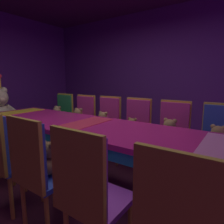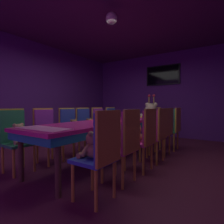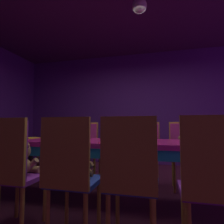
{
  "view_description": "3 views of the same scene",
  "coord_description": "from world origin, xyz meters",
  "views": [
    {
      "loc": [
        -1.68,
        -1.56,
        1.26
      ],
      "look_at": [
        0.12,
        -0.32,
        0.89
      ],
      "focal_mm": 30.86,
      "sensor_mm": 36.0,
      "label": 1
    },
    {
      "loc": [
        2.0,
        -2.84,
        1.03
      ],
      "look_at": [
        -0.06,
        0.18,
        0.9
      ],
      "focal_mm": 28.88,
      "sensor_mm": 36.0,
      "label": 2
    },
    {
      "loc": [
        -2.29,
        -0.48,
        0.91
      ],
      "look_at": [
        -0.11,
        0.08,
        1.08
      ],
      "focal_mm": 30.76,
      "sensor_mm": 36.0,
      "label": 3
    }
  ],
  "objects": [
    {
      "name": "teddy_right_2",
      "position": [
        0.72,
        -0.25,
        0.57
      ],
      "size": [
        0.21,
        0.27,
        0.26
      ],
      "rotation": [
        0.0,
        0.0,
        3.14
      ],
      "color": "olive",
      "rests_on": "chair_right_2"
    },
    {
      "name": "teddy_left_4",
      "position": [
        -0.72,
        0.8,
        0.59
      ],
      "size": [
        0.25,
        0.32,
        0.3
      ],
      "color": "#9E7247",
      "rests_on": "chair_left_4"
    },
    {
      "name": "wall_right",
      "position": [
        2.6,
        0.0,
        1.4
      ],
      "size": [
        0.12,
        6.4,
        2.8
      ],
      "primitive_type": "cube",
      "color": "#59267F",
      "rests_on": "ground_plane"
    },
    {
      "name": "teddy_left_2",
      "position": [
        -0.7,
        -0.25,
        0.59
      ],
      "size": [
        0.24,
        0.31,
        0.3
      ],
      "color": "brown",
      "rests_on": "chair_left_2"
    },
    {
      "name": "chair_left_1",
      "position": [
        -0.86,
        -0.8,
        0.6
      ],
      "size": [
        0.42,
        0.41,
        0.98
      ],
      "color": "purple",
      "rests_on": "ground_plane"
    },
    {
      "name": "chair_right_1",
      "position": [
        0.84,
        -0.81,
        0.6
      ],
      "size": [
        0.42,
        0.41,
        0.98
      ],
      "rotation": [
        0.0,
        0.0,
        3.14
      ],
      "color": "#CC338C",
      "rests_on": "ground_plane"
    },
    {
      "name": "teddy_right_4",
      "position": [
        0.7,
        0.81,
        0.59
      ],
      "size": [
        0.26,
        0.33,
        0.31
      ],
      "rotation": [
        0.0,
        0.0,
        3.14
      ],
      "color": "#9E7247",
      "rests_on": "chair_right_4"
    },
    {
      "name": "pendant_light",
      "position": [
        0.21,
        -0.23,
        2.55
      ],
      "size": [
        0.2,
        0.2,
        0.2
      ],
      "primitive_type": "sphere",
      "color": "white"
    },
    {
      "name": "teddy_right_1",
      "position": [
        0.7,
        -0.81,
        0.59
      ],
      "size": [
        0.26,
        0.33,
        0.31
      ],
      "rotation": [
        0.0,
        0.0,
        3.14
      ],
      "color": "#9E7247",
      "rests_on": "chair_right_1"
    },
    {
      "name": "ground_plane",
      "position": [
        0.0,
        0.0,
        0.0
      ],
      "size": [
        7.9,
        7.9,
        0.0
      ],
      "primitive_type": "plane",
      "color": "#591E33"
    },
    {
      "name": "teddy_right_3",
      "position": [
        0.73,
        0.29,
        0.58
      ],
      "size": [
        0.24,
        0.31,
        0.3
      ],
      "rotation": [
        0.0,
        0.0,
        3.14
      ],
      "color": "#9E7247",
      "rests_on": "chair_right_3"
    },
    {
      "name": "chair_right_0",
      "position": [
        0.87,
        -1.35,
        0.6
      ],
      "size": [
        0.42,
        0.41,
        0.98
      ],
      "rotation": [
        0.0,
        0.0,
        3.14
      ],
      "color": "#2D47B2",
      "rests_on": "ground_plane"
    },
    {
      "name": "teddy_right_5",
      "position": [
        0.72,
        1.39,
        0.59
      ],
      "size": [
        0.25,
        0.32,
        0.3
      ],
      "rotation": [
        0.0,
        0.0,
        3.14
      ],
      "color": "tan",
      "rests_on": "chair_right_5"
    },
    {
      "name": "chair_left_3",
      "position": [
        -0.86,
        0.24,
        0.6
      ],
      "size": [
        0.42,
        0.41,
        0.98
      ],
      "color": "#2D47B2",
      "rests_on": "ground_plane"
    },
    {
      "name": "banquet_table",
      "position": [
        0.0,
        0.0,
        0.66
      ],
      "size": [
        0.9,
        3.43,
        0.75
      ],
      "color": "#C61E72",
      "rests_on": "ground_plane"
    },
    {
      "name": "teddy_left_3",
      "position": [
        -0.72,
        0.24,
        0.58
      ],
      "size": [
        0.23,
        0.3,
        0.29
      ],
      "color": "brown",
      "rests_on": "chair_left_3"
    },
    {
      "name": "chair_right_4",
      "position": [
        0.84,
        0.81,
        0.6
      ],
      "size": [
        0.42,
        0.41,
        0.98
      ],
      "rotation": [
        0.0,
        0.0,
        3.14
      ],
      "color": "#CC338C",
      "rests_on": "ground_plane"
    },
    {
      "name": "chair_left_2",
      "position": [
        -0.84,
        -0.25,
        0.6
      ],
      "size": [
        0.42,
        0.41,
        0.98
      ],
      "color": "#2D47B2",
      "rests_on": "ground_plane"
    },
    {
      "name": "chair_right_3",
      "position": [
        0.87,
        0.29,
        0.6
      ],
      "size": [
        0.42,
        0.41,
        0.98
      ],
      "rotation": [
        0.0,
        0.0,
        3.14
      ],
      "color": "#CC338C",
      "rests_on": "ground_plane"
    },
    {
      "name": "chair_right_2",
      "position": [
        0.87,
        -0.25,
        0.6
      ],
      "size": [
        0.42,
        0.41,
        0.98
      ],
      "rotation": [
        0.0,
        0.0,
        3.14
      ],
      "color": "#CC338C",
      "rests_on": "ground_plane"
    },
    {
      "name": "chair_left_4",
      "position": [
        -0.87,
        0.8,
        0.6
      ],
      "size": [
        0.42,
        0.41,
        0.98
      ],
      "color": "purple",
      "rests_on": "ground_plane"
    },
    {
      "name": "chair_right_5",
      "position": [
        0.86,
        1.39,
        0.6
      ],
      "size": [
        0.42,
        0.41,
        0.98
      ],
      "rotation": [
        0.0,
        0.0,
        3.14
      ],
      "color": "#268C4C",
      "rests_on": "ground_plane"
    }
  ]
}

